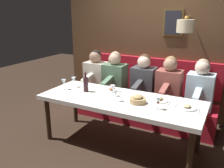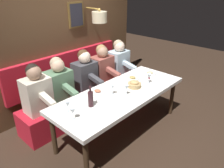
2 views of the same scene
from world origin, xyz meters
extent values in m
plane|color=#332319|center=(0.00, 0.00, 0.00)|extent=(12.00, 12.00, 0.00)
cube|color=white|center=(0.00, 0.00, 0.71)|extent=(0.90, 2.31, 0.06)
cylinder|color=#352416|center=(-0.35, -1.06, 0.34)|extent=(0.07, 0.07, 0.68)
cylinder|color=#352416|center=(-0.35, 1.06, 0.34)|extent=(0.07, 0.07, 0.68)
cylinder|color=#352416|center=(0.35, -1.06, 0.34)|extent=(0.07, 0.07, 0.68)
cylinder|color=#352416|center=(0.35, 1.06, 0.34)|extent=(0.07, 0.07, 0.68)
cube|color=red|center=(0.89, 0.00, 0.23)|extent=(0.52, 2.51, 0.45)
cube|color=brown|center=(1.48, 0.00, 1.45)|extent=(0.10, 3.71, 2.90)
cube|color=red|center=(1.39, 0.00, 0.77)|extent=(0.10, 2.51, 0.64)
cube|color=brown|center=(1.42, -0.33, 1.74)|extent=(0.04, 0.34, 0.46)
cube|color=#23232D|center=(1.40, -0.33, 1.74)|extent=(0.01, 0.28, 0.40)
cylinder|color=#B78E3D|center=(1.25, -0.61, 1.84)|extent=(0.35, 0.02, 0.02)
cylinder|color=beige|center=(1.08, -0.61, 1.70)|extent=(0.28, 0.28, 0.20)
sphere|color=#B78E3D|center=(1.08, -0.61, 1.83)|extent=(0.06, 0.06, 0.06)
cube|color=silver|center=(0.89, -0.95, 0.73)|extent=(0.30, 0.40, 0.56)
sphere|color=beige|center=(0.87, -0.95, 1.11)|extent=(0.22, 0.22, 0.22)
sphere|color=tan|center=(0.90, -0.95, 1.14)|extent=(0.20, 0.20, 0.20)
cube|color=silver|center=(0.60, -0.95, 0.77)|extent=(0.33, 0.09, 0.14)
cube|color=#934C42|center=(0.89, -0.47, 0.73)|extent=(0.30, 0.40, 0.56)
sphere|color=#A37A60|center=(0.87, -0.47, 1.11)|extent=(0.22, 0.22, 0.22)
sphere|color=#937047|center=(0.90, -0.47, 1.14)|extent=(0.20, 0.20, 0.20)
cube|color=#934C42|center=(0.60, -0.47, 0.77)|extent=(0.33, 0.09, 0.14)
cube|color=#3D3D42|center=(0.89, -0.02, 0.73)|extent=(0.30, 0.40, 0.56)
sphere|color=beige|center=(0.87, -0.02, 1.11)|extent=(0.22, 0.22, 0.22)
sphere|color=#4C331E|center=(0.90, -0.02, 1.14)|extent=(0.20, 0.20, 0.20)
cube|color=#3D3D42|center=(0.60, -0.02, 0.77)|extent=(0.33, 0.09, 0.14)
cube|color=#567A5B|center=(0.89, 0.53, 0.73)|extent=(0.30, 0.40, 0.56)
sphere|color=#D1A889|center=(0.87, 0.53, 1.11)|extent=(0.22, 0.22, 0.22)
sphere|color=tan|center=(0.90, 0.53, 1.14)|extent=(0.20, 0.20, 0.20)
cube|color=#567A5B|center=(0.60, 0.53, 0.77)|extent=(0.33, 0.09, 0.14)
cube|color=beige|center=(0.89, 0.94, 0.73)|extent=(0.30, 0.40, 0.56)
sphere|color=#A37A60|center=(0.87, 0.94, 1.11)|extent=(0.22, 0.22, 0.22)
sphere|color=black|center=(0.90, 0.94, 1.14)|extent=(0.20, 0.20, 0.20)
cube|color=beige|center=(0.60, 0.94, 0.77)|extent=(0.33, 0.09, 0.14)
cylinder|color=silver|center=(0.18, -0.52, 0.75)|extent=(0.24, 0.24, 0.01)
ellipsoid|color=#AD8E4C|center=(0.18, -0.52, 0.77)|extent=(0.11, 0.09, 0.04)
cube|color=silver|center=(0.16, -0.66, 0.74)|extent=(0.17, 0.02, 0.01)
cube|color=silver|center=(0.20, -0.37, 0.74)|extent=(0.18, 0.03, 0.01)
cylinder|color=silver|center=(0.08, -0.91, 0.75)|extent=(0.24, 0.24, 0.01)
ellipsoid|color=#D1BC84|center=(0.08, -0.91, 0.77)|extent=(0.11, 0.09, 0.04)
cube|color=silver|center=(0.06, -1.05, 0.74)|extent=(0.17, 0.03, 0.01)
cube|color=silver|center=(0.10, -0.76, 0.74)|extent=(0.18, 0.02, 0.01)
cylinder|color=white|center=(0.26, 0.26, 0.75)|extent=(0.24, 0.24, 0.01)
ellipsoid|color=#B76647|center=(0.26, 0.26, 0.77)|extent=(0.11, 0.09, 0.04)
cube|color=silver|center=(0.24, 0.12, 0.74)|extent=(0.17, 0.02, 0.01)
cube|color=silver|center=(0.28, 0.41, 0.74)|extent=(0.18, 0.03, 0.01)
cylinder|color=silver|center=(-0.11, 0.01, 0.74)|extent=(0.06, 0.06, 0.00)
cylinder|color=silver|center=(-0.11, 0.01, 0.78)|extent=(0.01, 0.01, 0.07)
cone|color=silver|center=(-0.11, 0.01, 0.86)|extent=(0.07, 0.07, 0.08)
cylinder|color=silver|center=(0.05, 0.14, 0.74)|extent=(0.06, 0.06, 0.00)
cylinder|color=silver|center=(0.05, 0.14, 0.78)|extent=(0.01, 0.01, 0.07)
cone|color=silver|center=(0.05, 0.14, 0.86)|extent=(0.07, 0.07, 0.08)
cylinder|color=silver|center=(0.14, 0.91, 0.74)|extent=(0.06, 0.06, 0.00)
cylinder|color=silver|center=(0.14, 0.91, 0.78)|extent=(0.01, 0.01, 0.07)
cone|color=silver|center=(0.14, 0.91, 0.86)|extent=(0.07, 0.07, 0.08)
cylinder|color=silver|center=(-0.04, 0.96, 0.74)|extent=(0.06, 0.06, 0.00)
cylinder|color=silver|center=(-0.04, 0.96, 0.78)|extent=(0.01, 0.01, 0.07)
cone|color=silver|center=(-0.04, 0.96, 0.86)|extent=(0.07, 0.07, 0.08)
cylinder|color=silver|center=(-0.12, -0.58, 0.74)|extent=(0.06, 0.06, 0.00)
cylinder|color=silver|center=(-0.12, -0.58, 0.78)|extent=(0.01, 0.01, 0.07)
cone|color=silver|center=(-0.12, -0.58, 0.86)|extent=(0.07, 0.07, 0.08)
cylinder|color=maroon|center=(-0.12, -0.58, 0.83)|extent=(0.03, 0.03, 0.02)
cylinder|color=#33191E|center=(0.04, 0.60, 0.85)|extent=(0.08, 0.08, 0.22)
cylinder|color=#33191E|center=(0.04, 0.60, 1.00)|extent=(0.03, 0.03, 0.08)
cylinder|color=tan|center=(-0.04, -0.28, 0.78)|extent=(0.22, 0.22, 0.07)
ellipsoid|color=tan|center=(-0.04, -0.28, 0.83)|extent=(0.15, 0.13, 0.06)
camera|label=1|loc=(-2.83, -1.35, 1.92)|focal=37.86mm
camera|label=2|loc=(-1.95, 2.32, 2.33)|focal=35.02mm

